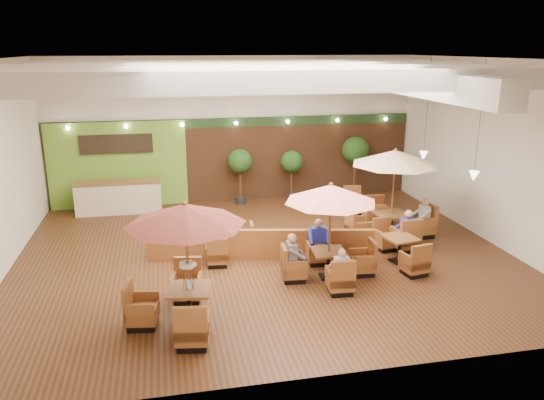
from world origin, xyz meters
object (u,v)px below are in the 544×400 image
object	(u,v)px
table_4	(399,250)
table_5	(363,211)
table_2	(394,179)
table_3	(214,241)
table_0	(183,238)
diner_1	(319,237)
booth_divider	(261,245)
diner_2	(294,253)
diner_4	(423,214)
topiary_0	(240,163)
topiary_2	(355,153)
table_1	(330,213)
topiary_1	(292,164)
service_counter	(119,197)
diner_0	(341,265)
diner_3	(407,226)

from	to	relation	value
table_4	table_5	world-z (taller)	table_5
table_2	table_3	world-z (taller)	table_2
table_3	table_2	bearing A→B (deg)	6.43
table_0	diner_1	world-z (taller)	table_0
booth_divider	table_0	world-z (taller)	table_0
table_2	table_5	bearing A→B (deg)	93.25
booth_divider	diner_2	size ratio (longest dim) A/B	7.80
table_4	booth_divider	bearing A→B (deg)	156.26
table_0	table_2	distance (m)	7.65
table_0	diner_4	bearing A→B (deg)	36.82
table_3	topiary_0	size ratio (longest dim) A/B	1.10
table_4	topiary_2	distance (m)	6.79
table_1	diner_1	bearing A→B (deg)	94.38
booth_divider	topiary_2	world-z (taller)	topiary_2
booth_divider	topiary_1	xyz separation A→B (m)	(2.26, 5.59, 1.05)
topiary_0	booth_divider	bearing A→B (deg)	-92.68
booth_divider	topiary_0	distance (m)	5.71
table_2	diner_1	distance (m)	3.35
table_3	table_5	world-z (taller)	table_3
booth_divider	table_2	bearing A→B (deg)	22.31
service_counter	diner_0	world-z (taller)	service_counter
table_3	diner_1	xyz separation A→B (m)	(2.76, -1.29, 0.36)
topiary_1	topiary_2	bearing A→B (deg)	0.00
booth_divider	table_0	size ratio (longest dim) A/B	2.31
service_counter	table_2	distance (m)	9.75
table_1	table_2	bearing A→B (deg)	44.81
service_counter	diner_4	bearing A→B (deg)	-25.58
service_counter	table_0	bearing A→B (deg)	-77.05
service_counter	table_2	world-z (taller)	table_2
table_0	table_2	world-z (taller)	table_2
topiary_2	diner_0	distance (m)	8.81
topiary_0	topiary_2	xyz separation A→B (m)	(4.57, 0.00, 0.23)
topiary_1	diner_3	xyz separation A→B (m)	(2.03, -5.83, -0.72)
table_1	diner_2	distance (m)	1.36
diner_1	diner_4	size ratio (longest dim) A/B	1.03
table_2	diner_1	bearing A→B (deg)	-156.47
table_1	table_5	world-z (taller)	table_1
table_3	diner_1	size ratio (longest dim) A/B	2.83
table_0	table_3	xyz separation A→B (m)	(0.99, 3.85, -1.55)
diner_3	service_counter	bearing A→B (deg)	135.55
table_5	table_2	bearing A→B (deg)	-75.30
booth_divider	diner_2	bearing A→B (deg)	-58.28
service_counter	topiary_2	bearing A→B (deg)	1.27
topiary_0	diner_4	world-z (taller)	topiary_0
diner_4	topiary_1	bearing A→B (deg)	34.66
topiary_2	diner_2	xyz separation A→B (m)	(-4.26, -7.15, -1.05)
booth_divider	diner_4	xyz separation A→B (m)	(5.35, 0.81, 0.32)
booth_divider	table_3	size ratio (longest dim) A/B	2.72
booth_divider	topiary_1	world-z (taller)	topiary_1
booth_divider	diner_1	distance (m)	1.66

